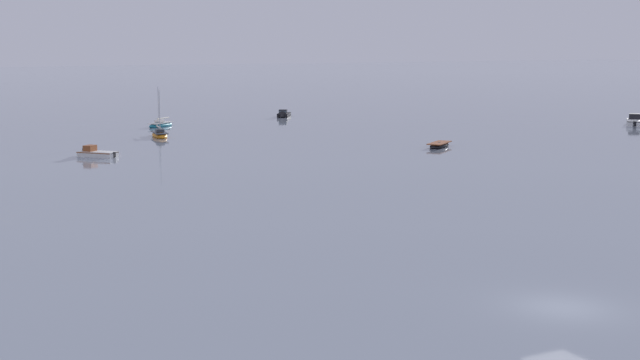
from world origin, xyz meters
The scene contains 7 objects.
ground_plane centered at (0.00, 0.00, 0.00)m, with size 800.00×800.00×0.00m, color gray.
sailboat_moored_1 centered at (6.27, 77.05, 0.26)m, with size 2.46×5.52×5.97m.
motorboat_moored_1 centered at (70.11, 62.46, 0.33)m, with size 5.57×5.48×2.21m.
motorboat_moored_2 centered at (-5.60, 61.86, 0.26)m, with size 4.19×4.39×1.72m.
sailboat_moored_3 centered at (10.48, 89.85, 0.25)m, with size 4.94×4.44×5.70m.
rowboat_moored_3 centered at (30.18, 52.49, 0.20)m, with size 4.65×4.06×0.73m.
motorboat_moored_3 centered at (31.95, 96.31, 0.26)m, with size 3.85×4.64×1.73m.
Camera 1 is at (-27.12, -29.01, 11.53)m, focal length 50.93 mm.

